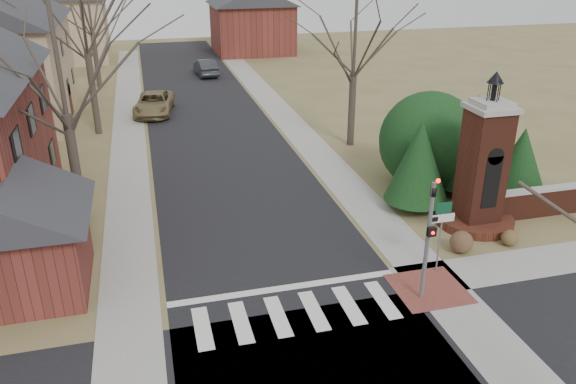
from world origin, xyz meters
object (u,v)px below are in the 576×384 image
object	(u,v)px
sign_post	(442,223)
pickup_truck	(154,103)
brick_gate_monument	(481,177)
traffic_signal_pole	(429,230)
distant_car	(206,67)

from	to	relation	value
sign_post	pickup_truck	distance (m)	25.38
sign_post	pickup_truck	size ratio (longest dim) A/B	0.53
brick_gate_monument	pickup_truck	world-z (taller)	brick_gate_monument
traffic_signal_pole	pickup_truck	xyz separation A→B (m)	(-7.70, 25.11, -1.86)
traffic_signal_pole	sign_post	size ratio (longest dim) A/B	1.64
traffic_signal_pole	pickup_truck	bearing A→B (deg)	107.05
brick_gate_monument	distant_car	bearing A→B (deg)	102.92
sign_post	distant_car	xyz separation A→B (m)	(-3.99, 35.27, -1.22)
pickup_truck	distant_car	distance (m)	12.61
distant_car	brick_gate_monument	bearing A→B (deg)	98.83
brick_gate_monument	sign_post	bearing A→B (deg)	-138.58
sign_post	brick_gate_monument	distance (m)	4.55
traffic_signal_pole	distant_car	distance (m)	36.83
sign_post	brick_gate_monument	world-z (taller)	brick_gate_monument
brick_gate_monument	pickup_truck	distance (m)	24.17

